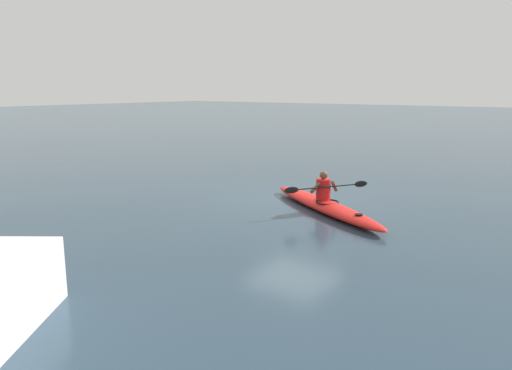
% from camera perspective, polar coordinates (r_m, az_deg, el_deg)
% --- Properties ---
extents(ground_plane, '(160.00, 160.00, 0.00)m').
position_cam_1_polar(ground_plane, '(14.26, 4.58, -1.65)').
color(ground_plane, '#283D4C').
extents(kayak, '(4.80, 3.21, 0.30)m').
position_cam_1_polar(kayak, '(12.90, 8.08, -2.42)').
color(kayak, red).
rests_on(kayak, ground).
extents(kayaker, '(1.29, 2.16, 0.76)m').
position_cam_1_polar(kayaker, '(12.86, 7.97, -0.32)').
color(kayaker, red).
rests_on(kayaker, kayak).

